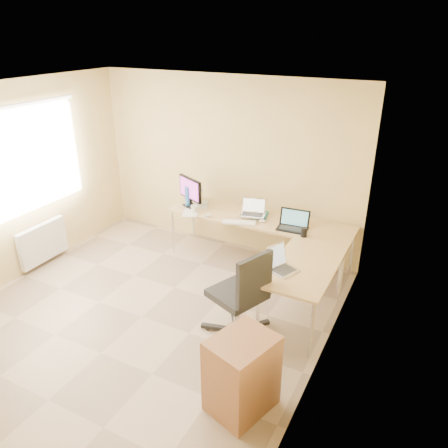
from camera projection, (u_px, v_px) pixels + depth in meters
The scene contains 25 objects.
floor at pixel (142, 317), 5.24m from camera, with size 4.50×4.50×0.00m, color tan.
ceiling at pixel (120, 94), 4.16m from camera, with size 4.50×4.50×0.00m, color white.
wall_back at pixel (227, 164), 6.52m from camera, with size 4.50×4.50×0.00m, color #E9CD7E.
wall_left at pixel (1, 188), 5.57m from camera, with size 4.50×4.50×0.00m, color #E9CD7E.
wall_right at pixel (323, 263), 3.82m from camera, with size 4.50×4.50×0.00m, color #E9CD7E.
desk_main at pixel (258, 241), 6.28m from camera, with size 2.65×0.70×0.73m, color tan.
desk_return at pixel (302, 292), 5.07m from camera, with size 0.70×1.30×0.73m, color tan.
monitor at pixel (190, 192), 6.42m from camera, with size 0.52×0.17×0.45m, color black.
book_stack at pixel (261, 215), 6.17m from camera, with size 0.19×0.26×0.04m, color #1E6969.
laptop_center at pixel (253, 208), 6.06m from camera, with size 0.35×0.26×0.22m, color #BABAC1.
laptop_black at pixel (293, 221), 5.73m from camera, with size 0.40×0.29×0.25m, color black.
keyboard at pixel (239, 222), 5.96m from camera, with size 0.46×0.13×0.02m, color white.
mouse at pixel (262, 221), 5.98m from camera, with size 0.10×0.06×0.04m, color white.
mug at pixel (194, 209), 6.29m from camera, with size 0.11×0.11×0.10m, color silver.
cd_stack at pixel (208, 216), 6.16m from camera, with size 0.12×0.12×0.03m, color white.
water_bottle at pixel (188, 196), 6.47m from camera, with size 0.09×0.09×0.31m, color #2C63A7.
papers at pixel (191, 213), 6.28m from camera, with size 0.21×0.31×0.01m, color silver.
white_box at pixel (201, 204), 6.49m from camera, with size 0.20×0.15×0.07m, color beige.
desk_fan at pixel (197, 192), 6.71m from camera, with size 0.19×0.19×0.25m, color white.
black_cup at pixel (304, 232), 5.55m from camera, with size 0.07×0.07×0.13m, color black.
laptop_return at pixel (284, 262), 4.76m from camera, with size 0.26×0.33×0.22m, color #B6B9C7.
office_chair at pixel (237, 297), 4.75m from camera, with size 0.67×0.67×1.12m, color black.
cabinet at pixel (242, 375), 3.87m from camera, with size 0.46×0.57×0.79m, color brown.
radiator at pixel (43, 242), 6.26m from camera, with size 0.09×0.80×0.55m, color white.
window at pixel (26, 162), 5.77m from camera, with size 0.10×1.80×1.40m, color white.
Camera 1 is at (2.85, -3.36, 3.20)m, focal length 34.87 mm.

